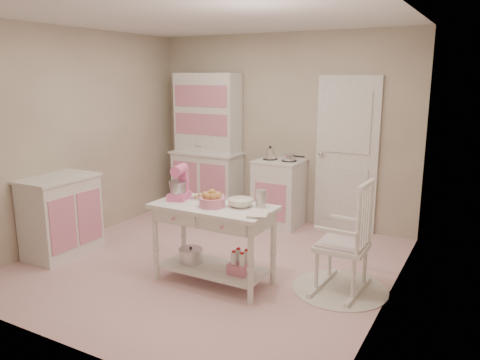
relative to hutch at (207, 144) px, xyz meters
The scene contains 14 objects.
room_shell 2.08m from the hutch, 56.65° to the right, with size 3.84×3.84×2.62m.
door 2.05m from the hutch, ahead, with size 0.82×0.05×2.04m, color white.
hutch is the anchor object (origin of this frame).
stove 1.33m from the hutch, ahead, with size 0.62×0.57×0.92m, color white.
base_cabinet 2.39m from the hutch, 103.43° to the right, with size 0.54×0.84×0.92m, color white.
lace_rug 3.19m from the hutch, 32.06° to the right, with size 0.92×0.92×0.01m, color white.
rocking_chair 3.06m from the hutch, 32.06° to the right, with size 0.48×0.72×1.10m, color white.
work_table 2.54m from the hutch, 55.67° to the right, with size 1.20×0.60×0.80m, color white.
stand_mixer 2.23m from the hutch, 64.32° to the right, with size 0.20×0.28×0.34m, color pink.
cookie_tray 2.24m from the hutch, 56.24° to the right, with size 0.34×0.24×0.02m, color silver.
bread_basket 2.52m from the hutch, 55.93° to the right, with size 0.25×0.25×0.09m, color pink.
mixing_bowl 2.56m from the hutch, 49.82° to the right, with size 0.25×0.25×0.08m, color white.
metal_pitcher 2.62m from the hutch, 45.67° to the right, with size 0.10×0.10×0.17m, color silver.
recipe_book 2.84m from the hutch, 49.50° to the right, with size 0.18×0.24×0.02m, color white.
Camera 1 is at (2.65, -4.09, 2.03)m, focal length 35.00 mm.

